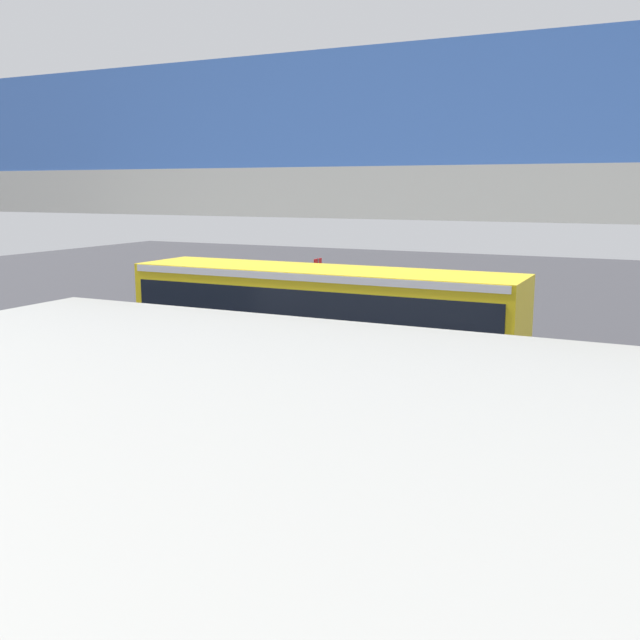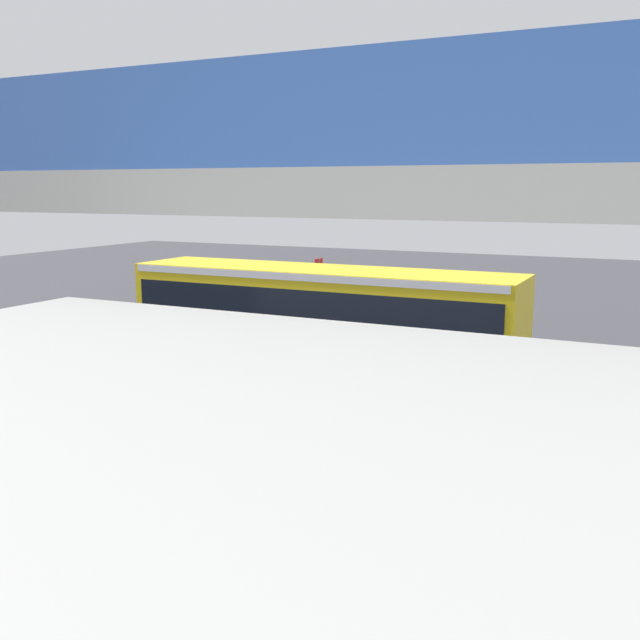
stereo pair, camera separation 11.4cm
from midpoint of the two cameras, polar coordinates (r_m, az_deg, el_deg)
name	(u,v)px [view 1 (the left image)]	position (r m, az deg, el deg)	size (l,w,h in m)	color
ground	(348,367)	(22.41, 2.08, -3.68)	(80.00, 80.00, 0.00)	#38383D
city_bus	(322,312)	(21.03, -0.02, 0.64)	(11.54, 2.85, 3.15)	yellow
pedestrian	(222,311)	(27.29, -7.84, 0.67)	(0.38, 0.38, 1.79)	#2D2D38
traffic_sign	(318,283)	(27.50, -0.29, 2.96)	(0.08, 0.60, 2.80)	slate
lane_dash_leftmost	(636,370)	(23.91, 23.42, -3.64)	(2.00, 0.20, 0.01)	silver
lane_dash_left	(502,357)	(24.37, 14.00, -2.83)	(2.00, 0.20, 0.01)	silver
lane_dash_centre	(387,345)	(25.46, 5.16, -2.00)	(2.00, 0.20, 0.01)	silver
lane_dash_right	(287,335)	(27.10, -2.76, -1.21)	(2.00, 0.20, 0.01)	silver
lane_dash_rightmost	(198,326)	(29.20, -9.67, -0.50)	(2.00, 0.20, 0.01)	silver
pedestrian_overpass	(23,221)	(11.76, -22.56, 7.22)	(25.36, 2.60, 6.74)	#9E9E99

